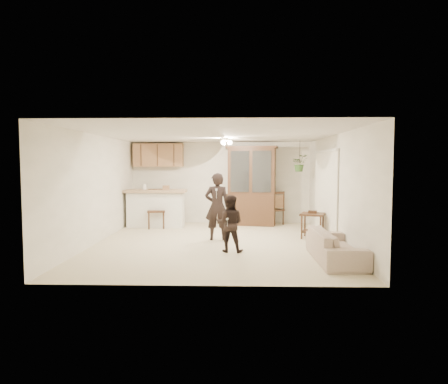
{
  "coord_description": "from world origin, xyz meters",
  "views": [
    {
      "loc": [
        0.46,
        -9.12,
        1.83
      ],
      "look_at": [
        0.19,
        0.4,
        1.16
      ],
      "focal_mm": 32.0,
      "sensor_mm": 36.0,
      "label": 1
    }
  ],
  "objects_px": {
    "sofa": "(335,241)",
    "chair_bar": "(156,217)",
    "adult": "(217,203)",
    "side_table": "(312,225)",
    "chair_hutch_left": "(226,216)",
    "china_hutch": "(252,186)",
    "child": "(230,220)",
    "chair_hutch_right": "(274,215)"
  },
  "relations": [
    {
      "from": "chair_hutch_left",
      "to": "chair_hutch_right",
      "type": "bearing_deg",
      "value": 49.48
    },
    {
      "from": "adult",
      "to": "child",
      "type": "relative_size",
      "value": 1.33
    },
    {
      "from": "side_table",
      "to": "chair_hutch_left",
      "type": "height_order",
      "value": "chair_hutch_left"
    },
    {
      "from": "sofa",
      "to": "chair_hutch_left",
      "type": "distance_m",
      "value": 5.04
    },
    {
      "from": "adult",
      "to": "china_hutch",
      "type": "height_order",
      "value": "china_hutch"
    },
    {
      "from": "sofa",
      "to": "chair_hutch_right",
      "type": "distance_m",
      "value": 4.56
    },
    {
      "from": "side_table",
      "to": "adult",
      "type": "bearing_deg",
      "value": -172.96
    },
    {
      "from": "side_table",
      "to": "chair_hutch_left",
      "type": "relative_size",
      "value": 0.79
    },
    {
      "from": "adult",
      "to": "sofa",
      "type": "bearing_deg",
      "value": 138.97
    },
    {
      "from": "chair_bar",
      "to": "chair_hutch_left",
      "type": "bearing_deg",
      "value": 12.18
    },
    {
      "from": "chair_bar",
      "to": "chair_hutch_right",
      "type": "xyz_separation_m",
      "value": [
        3.44,
        0.77,
        -0.03
      ]
    },
    {
      "from": "china_hutch",
      "to": "side_table",
      "type": "xyz_separation_m",
      "value": [
        1.41,
        -2.11,
        -0.84
      ]
    },
    {
      "from": "china_hutch",
      "to": "side_table",
      "type": "height_order",
      "value": "china_hutch"
    },
    {
      "from": "child",
      "to": "chair_bar",
      "type": "relative_size",
      "value": 1.21
    },
    {
      "from": "chair_hutch_left",
      "to": "china_hutch",
      "type": "bearing_deg",
      "value": 41.69
    },
    {
      "from": "adult",
      "to": "chair_hutch_right",
      "type": "xyz_separation_m",
      "value": [
        1.62,
        2.49,
        -0.62
      ]
    },
    {
      "from": "adult",
      "to": "side_table",
      "type": "bearing_deg",
      "value": -173.23
    },
    {
      "from": "child",
      "to": "chair_hutch_left",
      "type": "height_order",
      "value": "child"
    },
    {
      "from": "child",
      "to": "china_hutch",
      "type": "bearing_deg",
      "value": -89.92
    },
    {
      "from": "sofa",
      "to": "chair_hutch_left",
      "type": "height_order",
      "value": "chair_hutch_left"
    },
    {
      "from": "sofa",
      "to": "chair_bar",
      "type": "relative_size",
      "value": 1.68
    },
    {
      "from": "child",
      "to": "chair_bar",
      "type": "distance_m",
      "value": 3.72
    },
    {
      "from": "sofa",
      "to": "china_hutch",
      "type": "distance_m",
      "value": 4.7
    },
    {
      "from": "china_hutch",
      "to": "side_table",
      "type": "relative_size",
      "value": 3.29
    },
    {
      "from": "sofa",
      "to": "chair_hutch_left",
      "type": "bearing_deg",
      "value": 25.83
    },
    {
      "from": "sofa",
      "to": "child",
      "type": "bearing_deg",
      "value": 70.67
    },
    {
      "from": "adult",
      "to": "chair_hutch_right",
      "type": "relative_size",
      "value": 1.78
    },
    {
      "from": "sofa",
      "to": "adult",
      "type": "height_order",
      "value": "adult"
    },
    {
      "from": "chair_hutch_left",
      "to": "chair_bar",
      "type": "bearing_deg",
      "value": -107.12
    },
    {
      "from": "sofa",
      "to": "chair_bar",
      "type": "bearing_deg",
      "value": 48.09
    },
    {
      "from": "china_hutch",
      "to": "chair_bar",
      "type": "distance_m",
      "value": 2.95
    },
    {
      "from": "chair_hutch_left",
      "to": "adult",
      "type": "bearing_deg",
      "value": -42.59
    },
    {
      "from": "chair_bar",
      "to": "chair_hutch_left",
      "type": "relative_size",
      "value": 1.23
    },
    {
      "from": "adult",
      "to": "chair_bar",
      "type": "relative_size",
      "value": 1.61
    },
    {
      "from": "child",
      "to": "chair_hutch_left",
      "type": "bearing_deg",
      "value": -77.95
    },
    {
      "from": "side_table",
      "to": "chair_bar",
      "type": "xyz_separation_m",
      "value": [
        -4.16,
        1.43,
        -0.01
      ]
    },
    {
      "from": "china_hutch",
      "to": "chair_bar",
      "type": "bearing_deg",
      "value": -155.64
    },
    {
      "from": "child",
      "to": "china_hutch",
      "type": "height_order",
      "value": "china_hutch"
    },
    {
      "from": "chair_bar",
      "to": "chair_hutch_left",
      "type": "xyz_separation_m",
      "value": [
        1.96,
        0.8,
        -0.06
      ]
    },
    {
      "from": "chair_hutch_right",
      "to": "adult",
      "type": "bearing_deg",
      "value": 19.59
    },
    {
      "from": "side_table",
      "to": "chair_bar",
      "type": "height_order",
      "value": "chair_bar"
    },
    {
      "from": "chair_bar",
      "to": "adult",
      "type": "bearing_deg",
      "value": -53.46
    }
  ]
}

